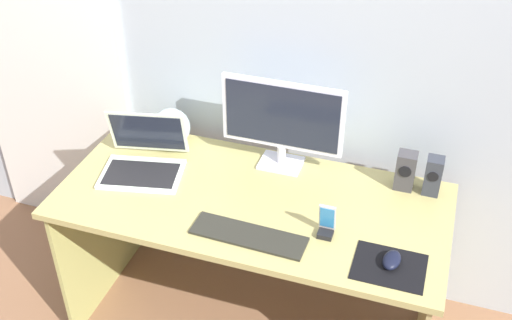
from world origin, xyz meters
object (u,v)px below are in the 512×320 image
at_px(speaker_near_monitor, 406,171).
at_px(phone_in_dock, 326,225).
at_px(keyboard_external, 249,235).
at_px(mouse, 392,260).
at_px(speaker_right, 433,176).
at_px(monitor, 282,121).
at_px(fishbowl, 171,127).
at_px(laptop, 144,160).

height_order(speaker_near_monitor, phone_in_dock, speaker_near_monitor).
relative_size(keyboard_external, mouse, 4.29).
height_order(speaker_near_monitor, mouse, speaker_near_monitor).
relative_size(speaker_right, keyboard_external, 0.38).
xyz_separation_m(monitor, fishbowl, (-0.51, 0.01, -0.14)).
relative_size(monitor, phone_in_dock, 3.69).
xyz_separation_m(keyboard_external, phone_in_dock, (0.27, 0.10, 0.04)).
distance_m(speaker_right, phone_in_dock, 0.51).
distance_m(fishbowl, keyboard_external, 0.72).
height_order(laptop, keyboard_external, laptop).
bearing_deg(laptop, speaker_near_monitor, 11.73).
xyz_separation_m(speaker_right, fishbowl, (-1.13, 0.00, -0.00)).
height_order(speaker_right, mouse, speaker_right).
bearing_deg(fishbowl, laptop, -96.51).
bearing_deg(phone_in_dock, laptop, 168.77).
relative_size(speaker_right, fishbowl, 0.96).
height_order(laptop, mouse, laptop).
distance_m(keyboard_external, mouse, 0.52).
bearing_deg(fishbowl, keyboard_external, -42.41).
relative_size(speaker_near_monitor, mouse, 1.63).
distance_m(monitor, laptop, 0.60).
height_order(fishbowl, keyboard_external, fishbowl).
height_order(speaker_right, keyboard_external, speaker_right).
bearing_deg(laptop, speaker_right, 10.67).
distance_m(laptop, mouse, 1.10).
bearing_deg(mouse, speaker_near_monitor, 99.87).
distance_m(fishbowl, mouse, 1.14).
bearing_deg(keyboard_external, phone_in_dock, 22.46).
bearing_deg(speaker_right, laptop, -169.33).
relative_size(speaker_near_monitor, phone_in_dock, 1.18).
bearing_deg(speaker_near_monitor, fishbowl, 179.89).
bearing_deg(monitor, keyboard_external, -87.86).
distance_m(monitor, phone_in_dock, 0.50).
xyz_separation_m(fishbowl, mouse, (1.04, -0.46, -0.06)).
relative_size(monitor, keyboard_external, 1.19).
bearing_deg(keyboard_external, mouse, 4.21).
xyz_separation_m(speaker_right, keyboard_external, (-0.60, -0.48, -0.08)).
relative_size(fishbowl, keyboard_external, 0.40).
bearing_deg(speaker_right, phone_in_dock, -131.67).
xyz_separation_m(speaker_near_monitor, mouse, (0.02, -0.46, -0.06)).
distance_m(mouse, phone_in_dock, 0.26).
xyz_separation_m(monitor, keyboard_external, (0.02, -0.48, -0.21)).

